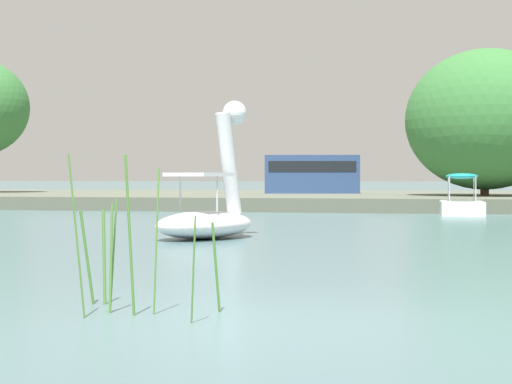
% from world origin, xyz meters
% --- Properties ---
extents(ground_plane, '(548.17, 548.17, 0.00)m').
position_xyz_m(ground_plane, '(0.00, 0.00, 0.00)').
color(ground_plane, slate).
extents(shore_bank_far, '(119.12, 20.82, 0.54)m').
position_xyz_m(shore_bank_far, '(0.00, 35.96, 0.27)').
color(shore_bank_far, '#5B6051').
rests_on(shore_bank_far, ground_plane).
extents(swan_boat, '(2.40, 3.13, 3.03)m').
position_xyz_m(swan_boat, '(-3.66, 11.04, 0.58)').
color(swan_boat, white).
rests_on(swan_boat, ground_plane).
extents(pedal_boat_teal, '(1.59, 2.44, 1.46)m').
position_xyz_m(pedal_boat_teal, '(1.58, 24.50, 0.39)').
color(pedal_boat_teal, white).
rests_on(pedal_boat_teal, ground_plane).
extents(tree_willow_near_path, '(9.11, 8.76, 6.14)m').
position_xyz_m(tree_willow_near_path, '(2.45, 31.64, 3.73)').
color(tree_willow_near_path, '#4C3823').
rests_on(tree_willow_near_path, shore_bank_far).
extents(parked_van, '(4.78, 2.59, 1.84)m').
position_xyz_m(parked_van, '(-5.60, 36.02, 1.53)').
color(parked_van, navy).
rests_on(parked_van, shore_bank_far).
extents(reed_clump_foreground, '(1.54, 1.13, 1.54)m').
position_xyz_m(reed_clump_foreground, '(-1.49, 0.40, 0.59)').
color(reed_clump_foreground, '#4C7F33').
rests_on(reed_clump_foreground, ground_plane).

